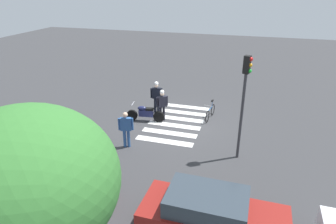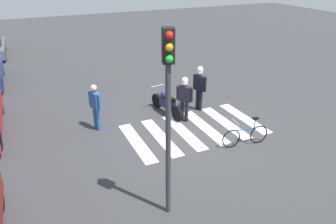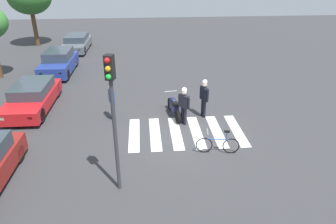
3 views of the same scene
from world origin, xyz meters
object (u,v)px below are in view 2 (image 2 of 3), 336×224
at_px(leaning_bicycle, 245,135).
at_px(traffic_light_pole, 168,100).
at_px(police_motorcycle, 167,104).
at_px(pedestrian_bystander, 95,104).
at_px(officer_by_motorcycle, 185,96).
at_px(officer_on_foot, 200,85).

bearing_deg(leaning_bicycle, traffic_light_pole, 116.25).
height_order(police_motorcycle, pedestrian_bystander, pedestrian_bystander).
height_order(officer_by_motorcycle, pedestrian_bystander, officer_by_motorcycle).
bearing_deg(officer_by_motorcycle, pedestrian_bystander, 77.68).
xyz_separation_m(police_motorcycle, officer_by_motorcycle, (-0.86, -0.35, 0.58)).
bearing_deg(leaning_bicycle, police_motorcycle, 22.04).
distance_m(pedestrian_bystander, traffic_light_pole, 5.43).
bearing_deg(police_motorcycle, pedestrian_bystander, 93.01).
height_order(leaning_bicycle, officer_on_foot, officer_on_foot).
distance_m(police_motorcycle, officer_by_motorcycle, 1.09).
bearing_deg(officer_by_motorcycle, traffic_light_pole, 148.15).
xyz_separation_m(officer_by_motorcycle, traffic_light_pole, (-4.31, 2.68, 1.97)).
bearing_deg(pedestrian_bystander, traffic_light_pole, -173.80).
relative_size(officer_on_foot, pedestrian_bystander, 1.07).
relative_size(police_motorcycle, officer_by_motorcycle, 1.18).
bearing_deg(police_motorcycle, traffic_light_pole, 155.73).
bearing_deg(traffic_light_pole, officer_on_foot, -36.69).
relative_size(officer_by_motorcycle, traffic_light_pole, 0.40).
xyz_separation_m(leaning_bicycle, traffic_light_pole, (-1.82, 3.69, 2.64)).
bearing_deg(officer_on_foot, traffic_light_pole, 143.31).
distance_m(officer_by_motorcycle, traffic_light_pole, 5.45).
bearing_deg(police_motorcycle, leaning_bicycle, -157.96).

